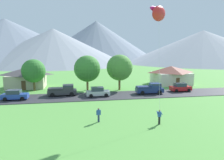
# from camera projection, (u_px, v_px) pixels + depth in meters

# --- Properties ---
(road_strip) EXTENTS (160.00, 7.31, 0.08)m
(road_strip) POSITION_uv_depth(u_px,v_px,m) (100.00, 96.00, 38.53)
(road_strip) COLOR #2D2D33
(road_strip) RESTS_ON ground
(mountain_far_east_ridge) EXTENTS (107.73, 107.73, 22.43)m
(mountain_far_east_ridge) POSITION_uv_depth(u_px,v_px,m) (203.00, 47.00, 144.33)
(mountain_far_east_ridge) COLOR #8E939E
(mountain_far_east_ridge) RESTS_ON ground
(mountain_far_west_ridge) EXTENTS (92.52, 92.52, 22.12)m
(mountain_far_west_ridge) POSITION_uv_depth(u_px,v_px,m) (54.00, 47.00, 129.73)
(mountain_far_west_ridge) COLOR #8E939E
(mountain_far_west_ridge) RESTS_ON ground
(mountain_west_ridge) EXTENTS (136.58, 136.58, 30.99)m
(mountain_west_ridge) POSITION_uv_depth(u_px,v_px,m) (6.00, 41.00, 147.70)
(mountain_west_ridge) COLOR slate
(mountain_west_ridge) RESTS_ON ground
(mountain_east_ridge) EXTENTS (105.61, 105.61, 34.18)m
(mountain_east_ridge) POSITION_uv_depth(u_px,v_px,m) (96.00, 41.00, 182.39)
(mountain_east_ridge) COLOR gray
(mountain_east_ridge) RESTS_ON ground
(house_leftmost) EXTENTS (9.00, 7.90, 4.55)m
(house_leftmost) POSITION_uv_depth(u_px,v_px,m) (171.00, 75.00, 52.41)
(house_leftmost) COLOR beige
(house_leftmost) RESTS_ON ground
(house_left_center) EXTENTS (8.63, 6.63, 4.53)m
(house_left_center) POSITION_uv_depth(u_px,v_px,m) (26.00, 77.00, 47.11)
(house_left_center) COLOR beige
(house_left_center) RESTS_ON ground
(tree_left_of_center) EXTENTS (4.84, 4.84, 6.60)m
(tree_left_of_center) POSITION_uv_depth(u_px,v_px,m) (34.00, 71.00, 43.25)
(tree_left_of_center) COLOR brown
(tree_left_of_center) RESTS_ON ground
(tree_center) EXTENTS (5.52, 5.52, 7.36)m
(tree_center) POSITION_uv_depth(u_px,v_px,m) (87.00, 69.00, 43.78)
(tree_center) COLOR brown
(tree_center) RESTS_ON ground
(tree_right_of_center) EXTENTS (5.51, 5.51, 7.54)m
(tree_right_of_center) POSITION_uv_depth(u_px,v_px,m) (120.00, 68.00, 44.20)
(tree_right_of_center) COLOR brown
(tree_right_of_center) RESTS_ON ground
(parked_car_red_west_end) EXTENTS (4.20, 2.09, 1.68)m
(parked_car_red_west_end) POSITION_uv_depth(u_px,v_px,m) (180.00, 87.00, 42.86)
(parked_car_red_west_end) COLOR red
(parked_car_red_west_end) RESTS_ON road_strip
(parked_car_silver_mid_west) EXTENTS (4.23, 2.13, 1.68)m
(parked_car_silver_mid_west) POSITION_uv_depth(u_px,v_px,m) (98.00, 92.00, 38.03)
(parked_car_silver_mid_west) COLOR #B7BCC1
(parked_car_silver_mid_west) RESTS_ON road_strip
(parked_car_blue_mid_east) EXTENTS (4.24, 2.16, 1.68)m
(parked_car_blue_mid_east) POSITION_uv_depth(u_px,v_px,m) (15.00, 95.00, 35.33)
(parked_car_blue_mid_east) COLOR #2847A8
(parked_car_blue_mid_east) RESTS_ON road_strip
(pickup_truck_charcoal_west_side) EXTENTS (5.22, 2.36, 1.99)m
(pickup_truck_charcoal_west_side) POSITION_uv_depth(u_px,v_px,m) (63.00, 90.00, 38.64)
(pickup_truck_charcoal_west_side) COLOR #333338
(pickup_truck_charcoal_west_side) RESTS_ON road_strip
(pickup_truck_navy_east_side) EXTENTS (5.25, 2.44, 1.99)m
(pickup_truck_navy_east_side) POSITION_uv_depth(u_px,v_px,m) (150.00, 88.00, 40.46)
(pickup_truck_navy_east_side) COLOR navy
(pickup_truck_navy_east_side) RESTS_ON road_strip
(kite_flyer_with_kite) EXTENTS (3.64, 6.81, 14.08)m
(kite_flyer_with_kite) POSITION_uv_depth(u_px,v_px,m) (159.00, 15.00, 27.05)
(kite_flyer_with_kite) COLOR black
(kite_flyer_with_kite) RESTS_ON ground
(watcher_person) EXTENTS (0.56, 0.24, 1.68)m
(watcher_person) POSITION_uv_depth(u_px,v_px,m) (99.00, 115.00, 24.35)
(watcher_person) COLOR navy
(watcher_person) RESTS_ON ground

